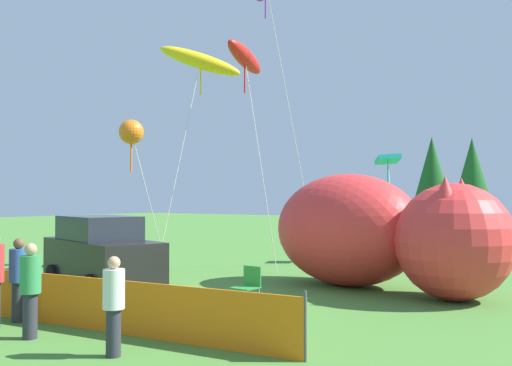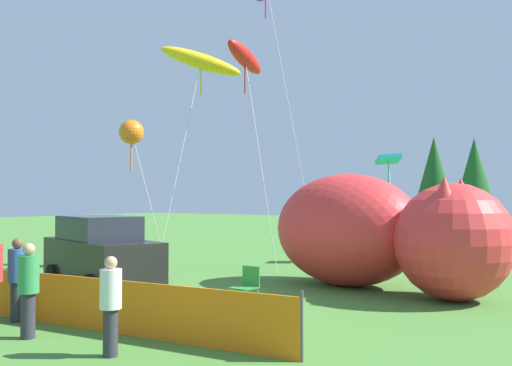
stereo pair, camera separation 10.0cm
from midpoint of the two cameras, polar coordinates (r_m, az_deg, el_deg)
ground_plane at (r=14.47m, az=-9.15°, el=-11.66°), size 120.00×120.00×0.00m
parked_car at (r=16.87m, az=-15.37°, el=-6.74°), size 4.66×2.94×2.04m
folding_chair at (r=13.80m, az=-0.97°, el=-9.99°), size 0.58×0.58×0.91m
inflatable_cat at (r=16.27m, az=11.78°, el=-5.17°), size 7.33×4.25×3.26m
safety_fence at (r=11.27m, az=-13.73°, el=-11.96°), size 7.62×0.80×1.11m
spectator_in_red_shirt at (r=11.32m, az=-21.87°, el=-9.58°), size 0.38×0.38×1.73m
spectator_in_grey_shirt at (r=9.68m, az=-14.34°, el=-11.43°), size 0.35×0.35×1.62m
spectator_in_black_shirt at (r=12.90m, az=-22.87°, el=-8.59°), size 0.37×0.37×1.72m
kite_red_lizard at (r=21.23m, az=-1.26°, el=12.39°), size 2.18×2.72×8.31m
kite_teal_diamond at (r=23.23m, az=12.94°, el=2.18°), size 1.82×3.00×4.31m
kite_yellow_hero at (r=22.30m, az=-5.70°, el=11.99°), size 2.86×3.60×8.57m
kite_orange_flower at (r=19.06m, az=-12.50°, el=4.95°), size 1.16×1.41×5.11m
horizon_tree_east at (r=50.34m, az=17.14°, el=1.07°), size 3.24×3.24×7.73m
horizon_tree_west at (r=47.11m, az=20.76°, el=0.90°), size 3.03×3.03×7.23m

